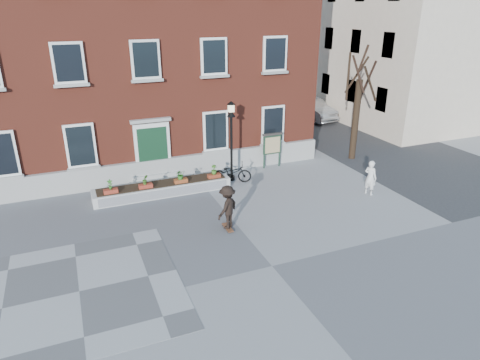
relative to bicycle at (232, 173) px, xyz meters
name	(u,v)px	position (x,y,z in m)	size (l,w,h in m)	color
ground	(272,266)	(-1.42, -7.29, -0.50)	(100.00, 100.00, 0.00)	gray
checker_patch	(79,291)	(-7.42, -6.29, -0.50)	(6.00, 6.00, 0.01)	#575759
bicycle	(232,173)	(0.00, 0.00, 0.00)	(0.67, 1.91, 1.00)	black
parked_car	(310,108)	(10.08, 9.49, 0.30)	(1.70, 4.89, 1.61)	#ADAFB2
bystander	(370,177)	(5.30, -3.70, 0.31)	(0.59, 0.39, 1.61)	silver
brick_building	(127,40)	(-3.42, 6.69, 5.80)	(18.40, 10.85, 12.60)	maroon
planter_assembly	(163,188)	(-3.40, -0.11, -0.20)	(6.20, 1.12, 1.15)	silver
bare_tree	(357,110)	(7.59, 0.72, 2.29)	(1.83, 1.83, 6.16)	#302115
side_street	(364,19)	(16.58, 12.49, 6.52)	(15.20, 36.00, 14.50)	#3A3A3D
lamp_post	(231,130)	(0.11, 0.29, 2.04)	(0.40, 0.40, 3.93)	black
notice_board	(272,144)	(2.75, 1.16, 0.76)	(1.10, 0.16, 1.87)	#193222
skateboarder	(227,207)	(-1.87, -4.34, 0.43)	(1.27, 1.18, 1.80)	brown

